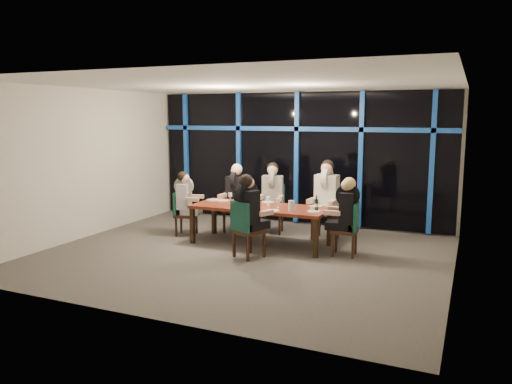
# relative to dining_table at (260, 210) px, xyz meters

# --- Properties ---
(room) EXTENTS (7.04, 7.00, 3.02)m
(room) POSITION_rel_dining_table_xyz_m (0.00, -0.80, 1.34)
(room) COLOR #57524D
(room) RESTS_ON ground
(window_wall) EXTENTS (6.86, 0.43, 2.94)m
(window_wall) POSITION_rel_dining_table_xyz_m (0.01, 2.13, 0.87)
(window_wall) COLOR black
(window_wall) RESTS_ON ground
(dining_table) EXTENTS (2.60, 1.00, 0.75)m
(dining_table) POSITION_rel_dining_table_xyz_m (0.00, 0.00, 0.00)
(dining_table) COLOR maroon
(dining_table) RESTS_ON ground
(chair_far_left) EXTENTS (0.47, 0.47, 0.99)m
(chair_far_left) POSITION_rel_dining_table_xyz_m (-0.90, 0.87, -0.13)
(chair_far_left) COLOR black
(chair_far_left) RESTS_ON ground
(chair_far_mid) EXTENTS (0.56, 0.56, 1.01)m
(chair_far_mid) POSITION_rel_dining_table_xyz_m (-0.17, 1.07, -0.12)
(chair_far_mid) COLOR black
(chair_far_mid) RESTS_ON ground
(chair_far_right) EXTENTS (0.53, 0.53, 1.08)m
(chair_far_right) POSITION_rel_dining_table_xyz_m (1.03, 1.02, -0.08)
(chair_far_right) COLOR black
(chair_far_right) RESTS_ON ground
(chair_end_left) EXTENTS (0.51, 0.51, 0.91)m
(chair_end_left) POSITION_rel_dining_table_xyz_m (-1.78, 0.06, -0.18)
(chair_end_left) COLOR black
(chair_end_left) RESTS_ON ground
(chair_end_right) EXTENTS (0.48, 0.48, 0.95)m
(chair_end_right) POSITION_rel_dining_table_xyz_m (1.75, -0.09, -0.15)
(chair_end_right) COLOR black
(chair_end_right) RESTS_ON ground
(chair_near_mid) EXTENTS (0.62, 0.62, 1.00)m
(chair_near_mid) POSITION_rel_dining_table_xyz_m (0.13, -0.96, -0.12)
(chair_near_mid) COLOR black
(chair_near_mid) RESTS_ON ground
(diner_far_left) EXTENTS (0.50, 0.62, 0.96)m
(diner_far_left) POSITION_rel_dining_table_xyz_m (-0.90, 0.79, 0.26)
(diner_far_left) COLOR black
(diner_far_left) RESTS_ON ground
(diner_far_mid) EXTENTS (0.57, 0.68, 0.99)m
(diner_far_mid) POSITION_rel_dining_table_xyz_m (-0.15, 0.99, 0.29)
(diner_far_mid) COLOR black
(diner_far_mid) RESTS_ON ground
(diner_far_right) EXTENTS (0.55, 0.69, 1.05)m
(diner_far_right) POSITION_rel_dining_table_xyz_m (1.02, 0.93, 0.35)
(diner_far_right) COLOR silver
(diner_far_right) RESTS_ON ground
(diner_end_left) EXTENTS (0.61, 0.51, 0.88)m
(diner_end_left) POSITION_rel_dining_table_xyz_m (-1.70, 0.08, 0.18)
(diner_end_left) COLOR black
(diner_end_left) RESTS_ON ground
(diner_end_right) EXTENTS (0.61, 0.49, 0.93)m
(diner_end_right) POSITION_rel_dining_table_xyz_m (1.66, -0.09, 0.23)
(diner_end_right) COLOR black
(diner_end_right) RESTS_ON ground
(diner_near_mid) EXTENTS (0.63, 0.69, 0.97)m
(diner_near_mid) POSITION_rel_dining_table_xyz_m (0.16, -0.88, 0.27)
(diner_near_mid) COLOR black
(diner_near_mid) RESTS_ON ground
(plate_far_left) EXTENTS (0.24, 0.24, 0.01)m
(plate_far_left) POSITION_rel_dining_table_xyz_m (-0.92, 0.22, 0.08)
(plate_far_left) COLOR white
(plate_far_left) RESTS_ON dining_table
(plate_far_mid) EXTENTS (0.24, 0.24, 0.01)m
(plate_far_mid) POSITION_rel_dining_table_xyz_m (-0.02, 0.43, 0.08)
(plate_far_mid) COLOR white
(plate_far_mid) RESTS_ON dining_table
(plate_far_right) EXTENTS (0.24, 0.24, 0.01)m
(plate_far_right) POSITION_rel_dining_table_xyz_m (0.99, 0.37, 0.08)
(plate_far_right) COLOR white
(plate_far_right) RESTS_ON dining_table
(plate_end_left) EXTENTS (0.24, 0.24, 0.01)m
(plate_end_left) POSITION_rel_dining_table_xyz_m (-1.15, 0.21, 0.08)
(plate_end_left) COLOR white
(plate_end_left) RESTS_ON dining_table
(plate_end_right) EXTENTS (0.24, 0.24, 0.01)m
(plate_end_right) POSITION_rel_dining_table_xyz_m (1.10, -0.14, 0.08)
(plate_end_right) COLOR white
(plate_end_right) RESTS_ON dining_table
(plate_near_mid) EXTENTS (0.24, 0.24, 0.01)m
(plate_near_mid) POSITION_rel_dining_table_xyz_m (0.40, -0.37, 0.08)
(plate_near_mid) COLOR white
(plate_near_mid) RESTS_ON dining_table
(wine_bottle) EXTENTS (0.07, 0.07, 0.29)m
(wine_bottle) POSITION_rel_dining_table_xyz_m (1.12, -0.04, 0.18)
(wine_bottle) COLOR black
(wine_bottle) RESTS_ON dining_table
(water_pitcher) EXTENTS (0.12, 0.11, 0.19)m
(water_pitcher) POSITION_rel_dining_table_xyz_m (0.70, -0.22, 0.16)
(water_pitcher) COLOR silver
(water_pitcher) RESTS_ON dining_table
(tea_light) EXTENTS (0.05, 0.05, 0.03)m
(tea_light) POSITION_rel_dining_table_xyz_m (-0.06, -0.22, 0.08)
(tea_light) COLOR #FAA94B
(tea_light) RESTS_ON dining_table
(wine_glass_a) EXTENTS (0.07, 0.07, 0.19)m
(wine_glass_a) POSITION_rel_dining_table_xyz_m (-0.36, -0.11, 0.21)
(wine_glass_a) COLOR silver
(wine_glass_a) RESTS_ON dining_table
(wine_glass_b) EXTENTS (0.07, 0.07, 0.18)m
(wine_glass_b) POSITION_rel_dining_table_xyz_m (0.12, 0.10, 0.20)
(wine_glass_b) COLOR white
(wine_glass_b) RESTS_ON dining_table
(wine_glass_c) EXTENTS (0.07, 0.07, 0.18)m
(wine_glass_c) POSITION_rel_dining_table_xyz_m (0.38, -0.04, 0.20)
(wine_glass_c) COLOR silver
(wine_glass_c) RESTS_ON dining_table
(wine_glass_d) EXTENTS (0.08, 0.08, 0.20)m
(wine_glass_d) POSITION_rel_dining_table_xyz_m (-0.70, 0.12, 0.21)
(wine_glass_d) COLOR silver
(wine_glass_d) RESTS_ON dining_table
(wine_glass_e) EXTENTS (0.07, 0.07, 0.19)m
(wine_glass_e) POSITION_rel_dining_table_xyz_m (1.00, 0.11, 0.21)
(wine_glass_e) COLOR white
(wine_glass_e) RESTS_ON dining_table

